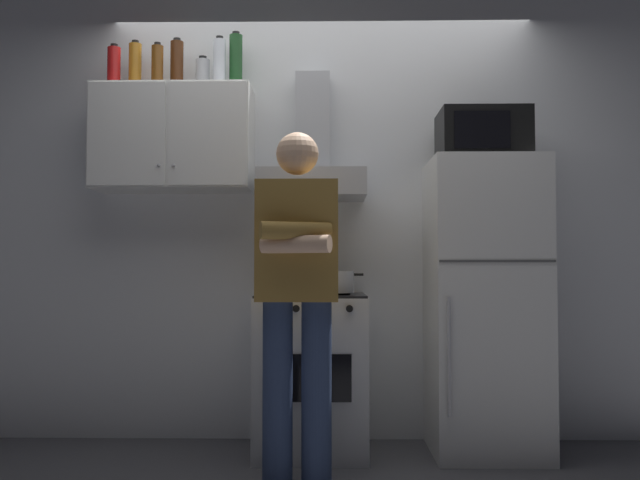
{
  "coord_description": "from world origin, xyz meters",
  "views": [
    {
      "loc": [
        0.06,
        -3.58,
        0.99
      ],
      "look_at": [
        0.0,
        0.0,
        1.15
      ],
      "focal_mm": 38.96,
      "sensor_mm": 36.0,
      "label": 1
    }
  ],
  "objects": [
    {
      "name": "ground_plane",
      "position": [
        0.0,
        0.0,
        0.0
      ],
      "size": [
        7.0,
        7.0,
        0.0
      ],
      "primitive_type": "plane",
      "color": "#4C4C51"
    },
    {
      "name": "back_wall_tiled",
      "position": [
        0.0,
        0.6,
        1.35
      ],
      "size": [
        4.8,
        0.1,
        2.7
      ],
      "primitive_type": "cube",
      "color": "white",
      "rests_on": "ground_plane"
    },
    {
      "name": "upper_cabinet",
      "position": [
        -0.85,
        0.37,
        1.75
      ],
      "size": [
        0.9,
        0.37,
        0.6
      ],
      "color": "white"
    },
    {
      "name": "stove_oven",
      "position": [
        -0.05,
        0.25,
        0.43
      ],
      "size": [
        0.6,
        0.62,
        0.87
      ],
      "color": "silver",
      "rests_on": "ground_plane"
    },
    {
      "name": "range_hood",
      "position": [
        -0.05,
        0.38,
        1.6
      ],
      "size": [
        0.6,
        0.44,
        0.75
      ],
      "color": "#B7BABF"
    },
    {
      "name": "refrigerator",
      "position": [
        0.9,
        0.25,
        0.8
      ],
      "size": [
        0.6,
        0.62,
        1.6
      ],
      "color": "white",
      "rests_on": "ground_plane"
    },
    {
      "name": "microwave",
      "position": [
        0.9,
        0.27,
        1.74
      ],
      "size": [
        0.48,
        0.37,
        0.28
      ],
      "color": "black",
      "rests_on": "refrigerator"
    },
    {
      "name": "person_standing",
      "position": [
        -0.1,
        -0.36,
        0.9
      ],
      "size": [
        0.38,
        0.33,
        1.64
      ],
      "color": "navy",
      "rests_on": "ground_plane"
    },
    {
      "name": "cooking_pot",
      "position": [
        0.08,
        0.13,
        0.93
      ],
      "size": [
        0.3,
        0.2,
        0.11
      ],
      "color": "#B7BABF",
      "rests_on": "stove_oven"
    },
    {
      "name": "bottle_liquor_amber",
      "position": [
        -1.08,
        0.39,
        2.18
      ],
      "size": [
        0.07,
        0.07,
        0.28
      ],
      "color": "#B7721E",
      "rests_on": "upper_cabinet"
    },
    {
      "name": "bottle_vodka_clear",
      "position": [
        -0.59,
        0.38,
        2.19
      ],
      "size": [
        0.08,
        0.08,
        0.3
      ],
      "color": "silver",
      "rests_on": "upper_cabinet"
    },
    {
      "name": "bottle_rum_dark",
      "position": [
        -0.84,
        0.39,
        2.19
      ],
      "size": [
        0.08,
        0.08,
        0.29
      ],
      "color": "#47230F",
      "rests_on": "upper_cabinet"
    },
    {
      "name": "bottle_soda_red",
      "position": [
        -1.2,
        0.36,
        2.17
      ],
      "size": [
        0.08,
        0.08,
        0.25
      ],
      "color": "red",
      "rests_on": "upper_cabinet"
    },
    {
      "name": "bottle_canister_steel",
      "position": [
        -0.69,
        0.41,
        2.14
      ],
      "size": [
        0.08,
        0.08,
        0.19
      ],
      "color": "#B2B5BA",
      "rests_on": "upper_cabinet"
    },
    {
      "name": "bottle_beer_brown",
      "position": [
        -0.95,
        0.36,
        2.17
      ],
      "size": [
        0.07,
        0.07,
        0.26
      ],
      "color": "brown",
      "rests_on": "upper_cabinet"
    },
    {
      "name": "bottle_wine_green",
      "position": [
        -0.5,
        0.41,
        2.21
      ],
      "size": [
        0.08,
        0.08,
        0.34
      ],
      "color": "#19471E",
      "rests_on": "upper_cabinet"
    }
  ]
}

